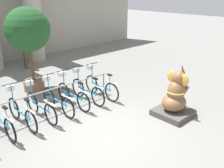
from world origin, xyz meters
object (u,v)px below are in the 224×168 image
at_px(bicycle_1, 1,119).
at_px(potted_tree, 28,33).
at_px(bicycle_2, 21,112).
at_px(bicycle_6, 87,90).
at_px(elephant_statue, 175,99).
at_px(bicycle_5, 72,94).
at_px(bicycle_3, 40,105).
at_px(bicycle_4, 57,100).
at_px(bicycle_7, 100,86).
at_px(person_pedestrian, 24,46).

xyz_separation_m(bicycle_1, potted_tree, (2.04, 2.19, 1.70)).
height_order(bicycle_2, bicycle_6, same).
xyz_separation_m(bicycle_6, elephant_statue, (1.25, -2.55, 0.12)).
bearing_deg(bicycle_5, elephant_statue, -54.60).
bearing_deg(bicycle_3, potted_tree, 67.19).
bearing_deg(bicycle_2, bicycle_4, 0.44).
bearing_deg(potted_tree, bicycle_6, -69.43).
bearing_deg(bicycle_3, bicycle_6, 0.72).
xyz_separation_m(bicycle_5, bicycle_6, (0.57, -0.01, 0.00)).
bearing_deg(bicycle_5, bicycle_4, -178.30).
xyz_separation_m(bicycle_5, elephant_statue, (1.82, -2.56, 0.12)).
xyz_separation_m(bicycle_3, potted_tree, (0.90, 2.15, 1.70)).
bearing_deg(bicycle_7, potted_tree, 122.20).
xyz_separation_m(bicycle_4, bicycle_7, (1.70, -0.03, 0.00)).
bearing_deg(elephant_statue, bicycle_6, 116.15).
bearing_deg(potted_tree, person_pedestrian, 69.83).
distance_m(bicycle_5, elephant_statue, 3.15).
bearing_deg(bicycle_5, bicycle_2, -179.14).
distance_m(bicycle_2, bicycle_6, 2.27).
bearing_deg(person_pedestrian, bicycle_7, -85.73).
xyz_separation_m(bicycle_7, elephant_statue, (0.69, -2.51, 0.12)).
bearing_deg(bicycle_2, elephant_statue, -35.77).
distance_m(bicycle_3, elephant_statue, 3.89).
bearing_deg(bicycle_7, elephant_statue, -74.70).
xyz_separation_m(bicycle_6, potted_tree, (-0.80, 2.13, 1.70)).
distance_m(bicycle_7, potted_tree, 3.07).
relative_size(bicycle_1, bicycle_7, 1.00).
height_order(bicycle_1, elephant_statue, elephant_statue).
relative_size(bicycle_5, bicycle_6, 1.00).
bearing_deg(bicycle_3, bicycle_1, -177.94).
bearing_deg(bicycle_3, person_pedestrian, 68.65).
bearing_deg(bicycle_6, elephant_statue, -63.85).
distance_m(bicycle_3, bicycle_7, 2.27).
xyz_separation_m(bicycle_2, bicycle_3, (0.57, -0.00, 0.00)).
relative_size(bicycle_4, potted_tree, 0.57).
xyz_separation_m(bicycle_1, bicycle_3, (1.13, 0.04, 0.00)).
bearing_deg(elephant_statue, bicycle_1, 148.64).
bearing_deg(bicycle_6, bicycle_5, 179.10).
relative_size(bicycle_3, bicycle_6, 1.00).
bearing_deg(person_pedestrian, bicycle_3, -111.35).
xyz_separation_m(bicycle_3, bicycle_6, (1.70, 0.02, 0.00)).
xyz_separation_m(bicycle_1, bicycle_2, (0.57, 0.05, 0.00)).
height_order(bicycle_2, bicycle_5, same).
relative_size(bicycle_1, potted_tree, 0.57).
height_order(bicycle_1, potted_tree, potted_tree).
bearing_deg(potted_tree, bicycle_3, -112.81).
xyz_separation_m(bicycle_1, bicycle_6, (2.84, 0.06, 0.00)).
bearing_deg(bicycle_4, bicycle_7, -1.12).
distance_m(bicycle_6, elephant_statue, 2.85).
bearing_deg(bicycle_5, bicycle_1, -178.20).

